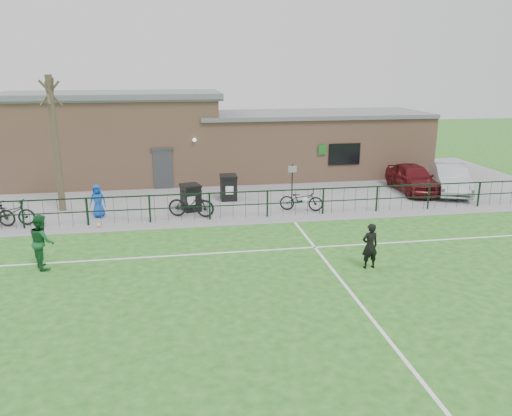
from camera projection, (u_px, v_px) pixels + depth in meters
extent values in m
plane|color=#235E1B|center=(285.00, 301.00, 14.00)|extent=(90.00, 90.00, 0.00)
cube|color=gray|center=(230.00, 188.00, 26.80)|extent=(34.00, 13.00, 0.02)
cube|color=white|center=(245.00, 219.00, 21.39)|extent=(28.00, 0.10, 0.01)
cube|color=white|center=(261.00, 250.00, 17.79)|extent=(28.00, 0.10, 0.01)
cube|color=white|center=(353.00, 295.00, 14.31)|extent=(0.10, 16.00, 0.01)
cube|color=black|center=(245.00, 205.00, 21.42)|extent=(28.00, 0.10, 1.20)
cylinder|color=#423728|center=(56.00, 145.00, 21.87)|extent=(0.30, 0.30, 6.00)
cube|color=black|center=(191.00, 198.00, 22.52)|extent=(0.95, 1.02, 1.12)
cube|color=black|center=(229.00, 188.00, 24.34)|extent=(0.76, 0.86, 1.15)
cylinder|color=black|center=(292.00, 185.00, 23.12)|extent=(0.08, 0.08, 2.00)
imported|color=#4F0E12|center=(413.00, 178.00, 25.84)|extent=(1.95, 4.35, 1.45)
imported|color=#9DA0A4|center=(450.00, 179.00, 25.64)|extent=(2.92, 4.62, 1.44)
imported|color=black|center=(9.00, 213.00, 20.40)|extent=(2.04, 0.79, 1.06)
imported|color=black|center=(191.00, 203.00, 21.53)|extent=(2.10, 1.12, 1.22)
imported|color=black|center=(301.00, 199.00, 22.51)|extent=(2.07, 1.24, 1.03)
imported|color=blue|center=(98.00, 201.00, 21.46)|extent=(0.76, 0.55, 1.44)
imported|color=black|center=(370.00, 246.00, 16.07)|extent=(0.58, 0.41, 1.52)
sphere|color=white|center=(305.00, 200.00, 18.51)|extent=(0.22, 0.22, 0.22)
imported|color=#175329|center=(42.00, 241.00, 16.08)|extent=(0.97, 1.07, 1.79)
sphere|color=silver|center=(99.00, 225.00, 20.28)|extent=(0.20, 0.20, 0.20)
cube|color=tan|center=(224.00, 147.00, 29.16)|extent=(24.00, 5.00, 3.50)
cube|color=tan|center=(111.00, 108.00, 27.53)|extent=(11.52, 5.00, 1.20)
cube|color=#54565B|center=(110.00, 95.00, 27.33)|extent=(12.02, 5.40, 0.28)
cube|color=#54565B|center=(312.00, 114.00, 29.49)|extent=(13.44, 5.30, 0.22)
cube|color=#383A3D|center=(163.00, 170.00, 26.40)|extent=(1.00, 0.08, 2.10)
cube|color=black|center=(344.00, 154.00, 27.83)|extent=(1.80, 0.08, 1.20)
cube|color=#19661E|center=(322.00, 150.00, 27.50)|extent=(0.45, 0.04, 0.55)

